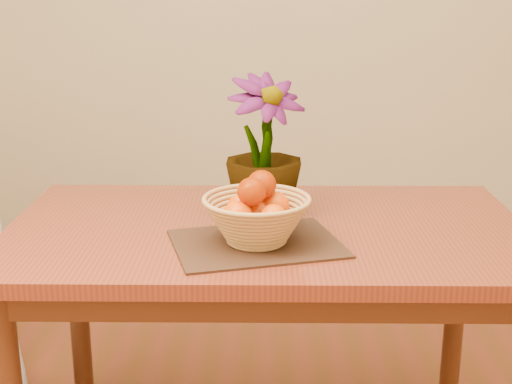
{
  "coord_description": "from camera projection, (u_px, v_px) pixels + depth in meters",
  "views": [
    {
      "loc": [
        -0.01,
        -1.52,
        1.37
      ],
      "look_at": [
        -0.03,
        0.18,
        0.88
      ],
      "focal_mm": 50.0,
      "sensor_mm": 36.0,
      "label": 1
    }
  ],
  "objects": [
    {
      "name": "table",
      "position": [
        267.0,
        256.0,
        1.95
      ],
      "size": [
        1.4,
        0.8,
        0.75
      ],
      "color": "maroon",
      "rests_on": "floor"
    },
    {
      "name": "placemat",
      "position": [
        257.0,
        244.0,
        1.78
      ],
      "size": [
        0.47,
        0.4,
        0.01
      ],
      "primitive_type": "cube",
      "rotation": [
        0.0,
        0.0,
        0.27
      ],
      "color": "#361E13",
      "rests_on": "table"
    },
    {
      "name": "wicker_basket",
      "position": [
        257.0,
        222.0,
        1.76
      ],
      "size": [
        0.27,
        0.27,
        0.11
      ],
      "color": "tan",
      "rests_on": "placemat"
    },
    {
      "name": "orange_pile",
      "position": [
        257.0,
        200.0,
        1.75
      ],
      "size": [
        0.16,
        0.16,
        0.13
      ],
      "rotation": [
        0.0,
        0.0,
        0.12
      ],
      "color": "#F35B03",
      "rests_on": "wicker_basket"
    },
    {
      "name": "potted_plant",
      "position": [
        264.0,
        147.0,
        1.96
      ],
      "size": [
        0.3,
        0.3,
        0.39
      ],
      "primitive_type": "imported",
      "rotation": [
        0.0,
        0.0,
        0.49
      ],
      "color": "#154413",
      "rests_on": "table"
    }
  ]
}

